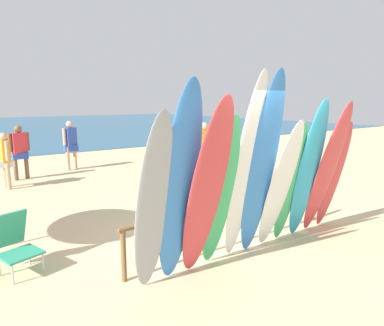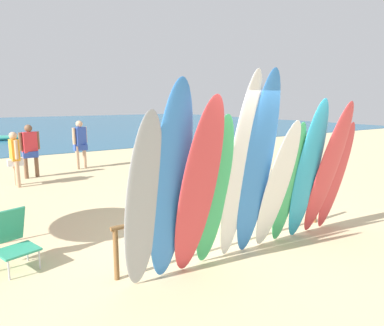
{
  "view_description": "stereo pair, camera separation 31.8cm",
  "coord_description": "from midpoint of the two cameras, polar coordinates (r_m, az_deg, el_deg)",
  "views": [
    {
      "loc": [
        -3.8,
        -3.98,
        2.36
      ],
      "look_at": [
        0.0,
        1.3,
        1.19
      ],
      "focal_mm": 32.44,
      "sensor_mm": 36.0,
      "label": 1
    },
    {
      "loc": [
        -3.54,
        -4.16,
        2.36
      ],
      "look_at": [
        0.0,
        1.3,
        1.19
      ],
      "focal_mm": 32.44,
      "sensor_mm": 36.0,
      "label": 2
    }
  ],
  "objects": [
    {
      "name": "ground",
      "position": [
        18.59,
        -21.3,
        2.19
      ],
      "size": [
        60.0,
        60.0,
        0.0
      ],
      "primitive_type": "plane",
      "color": "#D3BC8C"
    },
    {
      "name": "ocean_water",
      "position": [
        36.38,
        -27.22,
        5.36
      ],
      "size": [
        60.0,
        40.0,
        0.02
      ],
      "primitive_type": "cube",
      "color": "#235B7F",
      "rests_on": "ground"
    },
    {
      "name": "surfboard_rack",
      "position": [
        5.75,
        8.74,
        -7.63
      ],
      "size": [
        4.21,
        0.07,
        0.75
      ],
      "color": "brown",
      "rests_on": "ground"
    },
    {
      "name": "surfboard_grey_0",
      "position": [
        4.19,
        -5.85,
        -6.81
      ],
      "size": [
        0.5,
        0.59,
        2.29
      ],
      "primitive_type": "ellipsoid",
      "rotation": [
        0.22,
        0.0,
        0.05
      ],
      "color": "#999EA3",
      "rests_on": "ground"
    },
    {
      "name": "surfboard_blue_1",
      "position": [
        4.29,
        -1.41,
        -3.87
      ],
      "size": [
        0.54,
        0.67,
        2.64
      ],
      "primitive_type": "ellipsoid",
      "rotation": [
        0.22,
        0.0,
        0.02
      ],
      "color": "#337AD1",
      "rests_on": "ground"
    },
    {
      "name": "surfboard_red_2",
      "position": [
        4.42,
        3.07,
        -4.72
      ],
      "size": [
        0.56,
        0.83,
        2.45
      ],
      "primitive_type": "ellipsoid",
      "rotation": [
        0.3,
        0.0,
        0.01
      ],
      "color": "#D13D42",
      "rests_on": "ground"
    },
    {
      "name": "surfboard_green_3",
      "position": [
        4.82,
        5.56,
        -5.0
      ],
      "size": [
        0.52,
        0.61,
        2.21
      ],
      "primitive_type": "ellipsoid",
      "rotation": [
        0.24,
        0.0,
        0.04
      ],
      "color": "#38B266",
      "rests_on": "ground"
    },
    {
      "name": "surfboard_white_4",
      "position": [
        4.99,
        9.72,
        -1.16
      ],
      "size": [
        0.49,
        0.69,
        2.79
      ],
      "primitive_type": "ellipsoid",
      "rotation": [
        0.21,
        0.0,
        0.05
      ],
      "color": "white",
      "rests_on": "ground"
    },
    {
      "name": "surfboard_blue_5",
      "position": [
        5.16,
        12.44,
        -0.79
      ],
      "size": [
        0.56,
        0.72,
        2.8
      ],
      "primitive_type": "ellipsoid",
      "rotation": [
        0.22,
        0.0,
        -0.09
      ],
      "color": "#337AD1",
      "rests_on": "ground"
    },
    {
      "name": "surfboard_white_6",
      "position": [
        5.54,
        15.43,
        -3.86
      ],
      "size": [
        0.56,
        0.72,
        2.1
      ],
      "primitive_type": "ellipsoid",
      "rotation": [
        0.3,
        0.0,
        0.03
      ],
      "color": "white",
      "rests_on": "ground"
    },
    {
      "name": "surfboard_green_7",
      "position": [
        5.91,
        17.1,
        -3.34
      ],
      "size": [
        0.56,
        0.55,
        2.05
      ],
      "primitive_type": "ellipsoid",
      "rotation": [
        0.21,
        0.0,
        0.09
      ],
      "color": "#38B266",
      "rests_on": "ground"
    },
    {
      "name": "surfboard_teal_8",
      "position": [
        6.09,
        19.91,
        -1.37
      ],
      "size": [
        0.55,
        0.62,
        2.41
      ],
      "primitive_type": "ellipsoid",
      "rotation": [
        0.21,
        0.0,
        -0.05
      ],
      "color": "#289EC6",
      "rests_on": "ground"
    },
    {
      "name": "surfboard_red_9",
      "position": [
        6.36,
        22.68,
        -1.26
      ],
      "size": [
        0.53,
        0.83,
        2.37
      ],
      "primitive_type": "ellipsoid",
      "rotation": [
        0.3,
        0.0,
        -0.06
      ],
      "color": "#D13D42",
      "rests_on": "ground"
    },
    {
      "name": "surfboard_red_10",
      "position": [
        6.79,
        23.8,
        -2.17
      ],
      "size": [
        0.49,
        0.58,
        2.02
      ],
      "primitive_type": "ellipsoid",
      "rotation": [
        0.25,
        0.0,
        0.03
      ],
      "color": "#D13D42",
      "rests_on": "ground"
    },
    {
      "name": "beachgoer_photographing",
      "position": [
        10.48,
        3.9,
        2.69
      ],
      "size": [
        0.65,
        0.28,
        1.73
      ],
      "rotation": [
        0.0,
        0.0,
        3.02
      ],
      "color": "tan",
      "rests_on": "ground"
    },
    {
      "name": "beachgoer_strolling",
      "position": [
        12.71,
        -17.24,
        3.45
      ],
      "size": [
        0.57,
        0.4,
        1.69
      ],
      "rotation": [
        0.0,
        0.0,
        3.65
      ],
      "color": "tan",
      "rests_on": "ground"
    },
    {
      "name": "beachgoer_midbeach",
      "position": [
        11.71,
        -24.42,
        2.35
      ],
      "size": [
        0.61,
        0.31,
        1.65
      ],
      "rotation": [
        0.0,
        0.0,
        3.4
      ],
      "color": "brown",
      "rests_on": "ground"
    },
    {
      "name": "beachgoer_by_water",
      "position": [
        10.68,
        -26.37,
        1.14
      ],
      "size": [
        0.4,
        0.58,
        1.53
      ],
      "rotation": [
        0.0,
        0.0,
        4.81
      ],
      "color": "tan",
      "rests_on": "ground"
    },
    {
      "name": "beach_chair_red",
      "position": [
        5.6,
        -26.09,
        -11.03
      ],
      "size": [
        0.66,
        0.76,
        0.84
      ],
      "rotation": [
        0.0,
        0.0,
        0.3
      ],
      "color": "#B7B7BC",
      "rests_on": "ground"
    }
  ]
}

